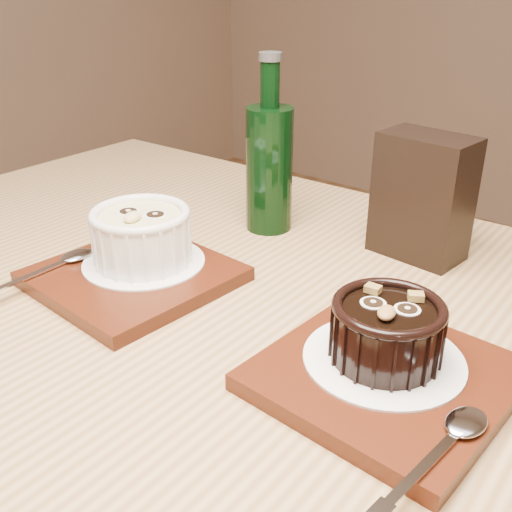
{
  "coord_description": "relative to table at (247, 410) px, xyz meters",
  "views": [
    {
      "loc": [
        0.4,
        -0.14,
        1.05
      ],
      "look_at": [
        0.09,
        0.23,
        0.81
      ],
      "focal_mm": 42.0,
      "sensor_mm": 36.0,
      "label": 1
    }
  ],
  "objects": [
    {
      "name": "spoon_left",
      "position": [
        -0.22,
        -0.06,
        0.11
      ],
      "size": [
        0.03,
        0.14,
        0.01
      ],
      "primitive_type": null,
      "rotation": [
        0.0,
        0.0,
        0.04
      ],
      "color": "silver",
      "rests_on": "tray_left"
    },
    {
      "name": "spoon_right",
      "position": [
        0.21,
        -0.04,
        0.11
      ],
      "size": [
        0.04,
        0.14,
        0.01
      ],
      "primitive_type": null,
      "rotation": [
        0.0,
        0.0,
        -0.08
      ],
      "color": "silver",
      "rests_on": "tray_right"
    },
    {
      "name": "table",
      "position": [
        0.0,
        0.0,
        0.0
      ],
      "size": [
        1.23,
        0.85,
        0.75
      ],
      "rotation": [
        0.0,
        0.0,
        0.04
      ],
      "color": "#986F42",
      "rests_on": "ground"
    },
    {
      "name": "green_bottle",
      "position": [
        -0.14,
        0.2,
        0.17
      ],
      "size": [
        0.06,
        0.06,
        0.21
      ],
      "color": "black",
      "rests_on": "table"
    },
    {
      "name": "ramekin_white",
      "position": [
        -0.16,
        0.01,
        0.14
      ],
      "size": [
        0.1,
        0.1,
        0.06
      ],
      "rotation": [
        0.0,
        0.0,
        0.4
      ],
      "color": "white",
      "rests_on": "doily_left"
    },
    {
      "name": "doily_left",
      "position": [
        -0.16,
        0.02,
        0.11
      ],
      "size": [
        0.13,
        0.13,
        0.0
      ],
      "primitive_type": "cylinder",
      "color": "white",
      "rests_on": "tray_left"
    },
    {
      "name": "tray_right",
      "position": [
        0.13,
        0.01,
        0.1
      ],
      "size": [
        0.19,
        0.19,
        0.01
      ],
      "primitive_type": "cube",
      "rotation": [
        0.0,
        0.0,
        -0.03
      ],
      "color": "#4A1B0C",
      "rests_on": "table"
    },
    {
      "name": "tray_left",
      "position": [
        -0.15,
        -0.0,
        0.1
      ],
      "size": [
        0.19,
        0.19,
        0.01
      ],
      "primitive_type": "cube",
      "rotation": [
        0.0,
        0.0,
        -0.04
      ],
      "color": "#4A1B0C",
      "rests_on": "table"
    },
    {
      "name": "doily_right",
      "position": [
        0.13,
        0.02,
        0.11
      ],
      "size": [
        0.13,
        0.13,
        0.0
      ],
      "primitive_type": "cylinder",
      "color": "white",
      "rests_on": "tray_right"
    },
    {
      "name": "condiment_stand",
      "position": [
        0.04,
        0.25,
        0.16
      ],
      "size": [
        0.1,
        0.07,
        0.14
      ],
      "primitive_type": "cube",
      "rotation": [
        0.0,
        0.0,
        -0.08
      ],
      "color": "black",
      "rests_on": "table"
    },
    {
      "name": "ramekin_dark",
      "position": [
        0.13,
        0.02,
        0.14
      ],
      "size": [
        0.09,
        0.09,
        0.05
      ],
      "rotation": [
        0.0,
        0.0,
        0.33
      ],
      "color": "black",
      "rests_on": "doily_right"
    }
  ]
}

